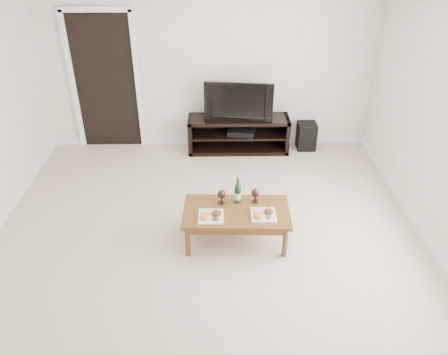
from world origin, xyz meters
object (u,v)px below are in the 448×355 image
subwoofer (306,136)px  media_console (238,134)px  coffee_table (236,226)px  television (239,100)px

subwoofer → media_console: bearing=-178.2°
media_console → subwoofer: bearing=2.5°
subwoofer → coffee_table: subwoofer is taller
media_console → subwoofer: size_ratio=3.64×
subwoofer → coffee_table: size_ratio=0.36×
media_console → coffee_table: media_console is taller
media_console → subwoofer: media_console is taller
media_console → television: bearing=0.0°
media_console → subwoofer: (1.08, 0.05, -0.06)m
television → coffee_table: 2.33m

